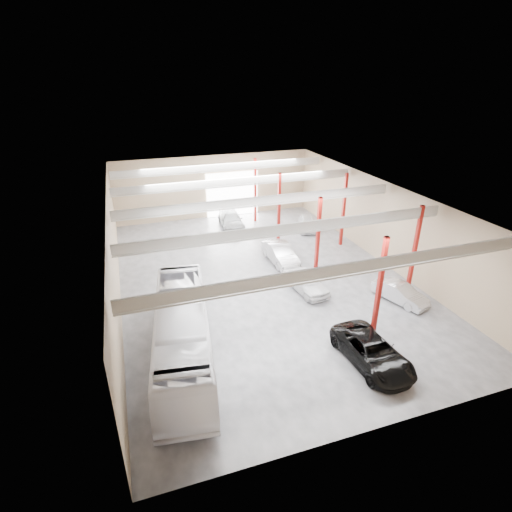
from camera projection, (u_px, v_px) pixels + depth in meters
depot_shell at (262, 218)px, 30.87m from camera, size 22.12×32.12×7.06m
coach_bus at (183, 333)px, 22.71m from camera, size 4.67×12.83×3.49m
black_sedan at (372, 352)px, 22.73m from camera, size 2.85×5.79×1.58m
car_row_a at (306, 281)px, 30.34m from camera, size 2.45×4.83×1.58m
car_row_b at (280, 254)px, 34.79m from camera, size 1.87×5.09×1.67m
car_row_c at (231, 220)px, 42.69m from camera, size 2.87×5.87×1.64m
car_right_near at (400, 293)px, 28.93m from camera, size 2.71×4.43×1.38m
car_right_far at (307, 223)px, 42.08m from camera, size 2.98×4.46×1.41m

